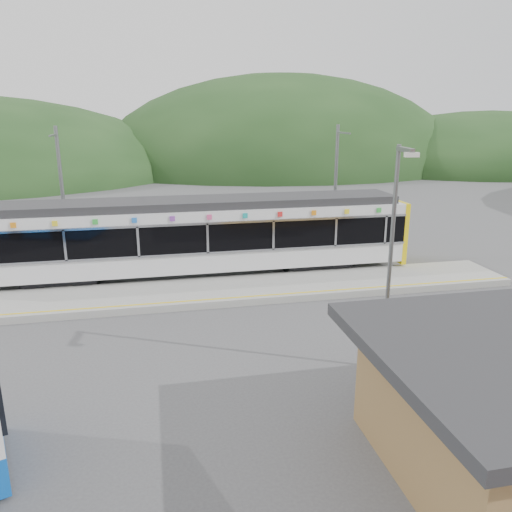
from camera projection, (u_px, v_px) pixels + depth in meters
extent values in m
plane|color=#4C4C4F|center=(235.00, 325.00, 18.52)|extent=(120.00, 120.00, 0.00)
ellipsoid|color=#1E3D19|center=(282.00, 167.00, 72.49)|extent=(52.00, 39.00, 26.00)
ellipsoid|color=#1E3D19|center=(485.00, 167.00, 72.56)|extent=(44.00, 33.00, 16.00)
cube|color=#9E9E99|center=(222.00, 291.00, 21.59)|extent=(26.00, 3.20, 0.30)
cube|color=yellow|center=(227.00, 298.00, 20.32)|extent=(26.00, 0.10, 0.01)
cube|color=black|center=(63.00, 279.00, 22.72)|extent=(3.20, 2.20, 0.56)
cube|color=black|center=(314.00, 263.00, 25.08)|extent=(3.20, 2.20, 0.56)
cube|color=silver|center=(194.00, 256.00, 23.70)|extent=(20.00, 2.90, 0.92)
cube|color=black|center=(193.00, 231.00, 23.37)|extent=(20.00, 2.96, 1.45)
cube|color=silver|center=(197.00, 254.00, 22.14)|extent=(20.00, 0.05, 0.10)
cube|color=silver|center=(196.00, 224.00, 21.77)|extent=(20.00, 0.05, 0.10)
cube|color=silver|center=(193.00, 212.00, 23.11)|extent=(20.00, 2.90, 0.45)
cube|color=#2D2D30|center=(192.00, 203.00, 23.00)|extent=(19.40, 2.50, 0.36)
cube|color=yellow|center=(392.00, 228.00, 25.45)|extent=(0.24, 2.92, 3.00)
cube|color=silver|center=(65.00, 246.00, 20.87)|extent=(0.10, 0.05, 1.35)
cube|color=silver|center=(138.00, 242.00, 21.47)|extent=(0.10, 0.05, 1.35)
cube|color=silver|center=(208.00, 238.00, 22.06)|extent=(0.10, 0.05, 1.35)
cube|color=silver|center=(273.00, 235.00, 22.65)|extent=(0.10, 0.05, 1.35)
cube|color=silver|center=(336.00, 232.00, 23.24)|extent=(0.10, 0.05, 1.35)
cube|color=silver|center=(386.00, 230.00, 23.73)|extent=(0.10, 0.05, 1.35)
cube|color=orange|center=(13.00, 225.00, 20.25)|extent=(0.22, 0.04, 0.22)
cube|color=yellow|center=(55.00, 224.00, 20.56)|extent=(0.22, 0.04, 0.22)
cube|color=green|center=(95.00, 222.00, 20.88)|extent=(0.22, 0.04, 0.22)
cube|color=blue|center=(134.00, 220.00, 21.19)|extent=(0.22, 0.04, 0.22)
cube|color=purple|center=(172.00, 219.00, 21.51)|extent=(0.22, 0.04, 0.22)
cube|color=#E54C8C|center=(209.00, 217.00, 21.82)|extent=(0.22, 0.04, 0.22)
cube|color=#19A5A5|center=(245.00, 216.00, 22.14)|extent=(0.22, 0.04, 0.22)
cube|color=red|center=(280.00, 214.00, 22.45)|extent=(0.22, 0.04, 0.22)
cube|color=orange|center=(314.00, 213.00, 22.77)|extent=(0.22, 0.04, 0.22)
cube|color=yellow|center=(347.00, 212.00, 23.09)|extent=(0.22, 0.04, 0.22)
cube|color=green|center=(379.00, 210.00, 23.40)|extent=(0.22, 0.04, 0.22)
cylinder|color=slate|center=(63.00, 200.00, 24.27)|extent=(0.18, 0.18, 7.00)
cube|color=slate|center=(53.00, 135.00, 22.67)|extent=(0.08, 1.80, 0.08)
cylinder|color=slate|center=(335.00, 191.00, 27.03)|extent=(0.18, 0.18, 7.00)
cube|color=slate|center=(343.00, 133.00, 25.43)|extent=(0.08, 1.80, 0.08)
cylinder|color=slate|center=(390.00, 263.00, 14.47)|extent=(0.12, 0.12, 6.74)
cube|color=slate|center=(408.00, 150.00, 13.09)|extent=(0.29, 1.13, 0.12)
cube|color=silver|center=(418.00, 155.00, 12.64)|extent=(0.37, 0.23, 0.12)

